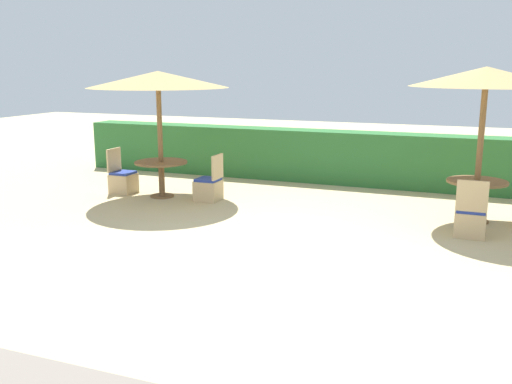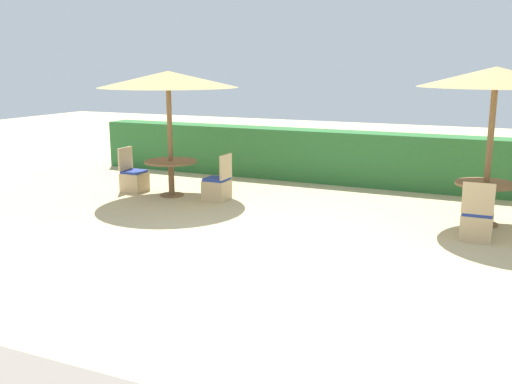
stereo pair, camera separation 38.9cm
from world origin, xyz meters
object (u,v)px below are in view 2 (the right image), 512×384
Objects in this scene: round_table_back_right at (486,193)px; patio_chair_back_right_south at (477,223)px; round_table_back_left at (171,168)px; parasol_back_right at (496,78)px; patio_chair_back_left_west at (134,179)px; patio_chair_back_left_east at (217,187)px; parasol_back_left at (168,80)px.

patio_chair_back_right_south reaches higher than round_table_back_right.
round_table_back_left is at bearing -177.36° from round_table_back_right.
round_table_back_left is 0.41× the size of parasol_back_right.
parasol_back_right reaches higher than patio_chair_back_right_south.
round_table_back_right is 0.99m from patio_chair_back_right_south.
round_table_back_right is (0.00, 0.00, -1.88)m from parasol_back_right.
parasol_back_right is at bearing 2.64° from round_table_back_left.
patio_chair_back_right_south is (6.88, -0.71, 0.00)m from patio_chair_back_left_west.
patio_chair_back_left_east reaches higher than round_table_back_left.
round_table_back_left is 1.14× the size of patio_chair_back_right_south.
patio_chair_back_left_west is at bearing -178.01° from parasol_back_right.
patio_chair_back_left_west is 0.36× the size of parasol_back_right.
patio_chair_back_left_east is (1.05, 0.04, -2.08)m from parasol_back_left.
parasol_back_left reaches higher than patio_chair_back_left_west.
patio_chair_back_left_east and patio_chair_back_right_south have the same top height.
patio_chair_back_left_east is 4.92m from patio_chair_back_right_south.
patio_chair_back_right_south reaches higher than round_table_back_left.
parasol_back_right is (5.97, 0.27, 0.09)m from parasol_back_left.
round_table_back_right is (5.97, 0.27, -1.79)m from parasol_back_left.
parasol_back_right is (5.97, 0.27, 1.86)m from round_table_back_left.
patio_chair_back_left_east is at bearing -177.25° from round_table_back_right.
parasol_back_left is at bearing 87.98° from patio_chair_back_left_west.
parasol_back_left reaches higher than round_table_back_left.
patio_chair_back_left_west reaches higher than round_table_back_left.
round_table_back_right is at bearing 90.00° from parasol_back_right.
parasol_back_left is 2.78× the size of round_table_back_right.
patio_chair_back_left_east is 0.93× the size of round_table_back_right.
patio_chair_back_left_east is 5.39m from parasol_back_right.
parasol_back_right is at bearing -90.00° from round_table_back_right.
parasol_back_left is 6.31m from patio_chair_back_right_south.
parasol_back_left is at bearing 92.08° from patio_chair_back_left_east.
patio_chair_back_left_east reaches higher than round_table_back_right.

